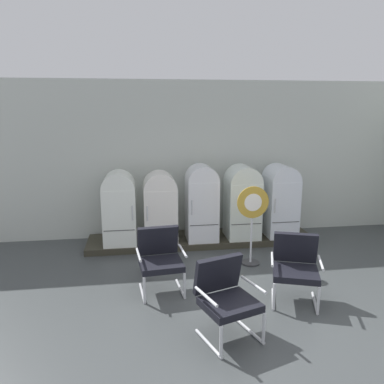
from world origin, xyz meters
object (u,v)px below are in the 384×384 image
refrigerator_3 (242,200)px  armchair_right (295,265)px  sign_stand (252,223)px  refrigerator_0 (119,206)px  refrigerator_2 (202,200)px  armchair_left (160,257)px  refrigerator_1 (160,205)px  refrigerator_4 (280,198)px  armchair_center (226,294)px

refrigerator_3 → armchair_right: (0.11, -2.41, -0.37)m
sign_stand → refrigerator_0: bearing=154.4°
refrigerator_0 → refrigerator_2: size_ratio=0.94×
refrigerator_2 → armchair_right: refrigerator_2 is taller
refrigerator_2 → refrigerator_3: size_ratio=1.02×
armchair_left → armchair_right: (1.88, -0.57, 0.00)m
refrigerator_1 → refrigerator_4: (2.45, 0.05, 0.04)m
refrigerator_1 → armchair_right: 2.98m
refrigerator_4 → sign_stand: refrigerator_4 is taller
refrigerator_2 → refrigerator_3: refrigerator_2 is taller
refrigerator_1 → armchair_center: refrigerator_1 is taller
refrigerator_1 → armchair_left: refrigerator_1 is taller
refrigerator_2 → armchair_left: size_ratio=1.58×
refrigerator_1 → refrigerator_2: bearing=-0.2°
refrigerator_3 → armchair_center: 3.32m
armchair_right → sign_stand: size_ratio=0.68×
refrigerator_3 → sign_stand: size_ratio=1.04×
refrigerator_4 → refrigerator_2: bearing=-178.3°
refrigerator_1 → refrigerator_3: refrigerator_3 is taller
refrigerator_1 → armchair_right: (1.76, -2.39, -0.32)m
refrigerator_3 → armchair_center: bearing=-108.8°
armchair_right → armchair_left: bearing=163.0°
refrigerator_4 → armchair_right: 2.56m
refrigerator_2 → armchair_center: (-0.23, -3.10, -0.39)m
refrigerator_2 → refrigerator_3: 0.83m
refrigerator_4 → armchair_left: 3.19m
refrigerator_2 → armchair_left: refrigerator_2 is taller
refrigerator_2 → armchair_left: (-0.94, -1.81, -0.39)m
armchair_right → sign_stand: (-0.25, 1.30, 0.22)m
refrigerator_2 → armchair_right: (0.94, -2.39, -0.39)m
refrigerator_3 → sign_stand: (-0.14, -1.11, -0.15)m
refrigerator_2 → refrigerator_4: size_ratio=1.03×
refrigerator_1 → refrigerator_4: bearing=1.1°
refrigerator_4 → sign_stand: bearing=-129.6°
refrigerator_3 → refrigerator_1: bearing=-179.3°
refrigerator_3 → armchair_left: 2.57m
refrigerator_3 → refrigerator_4: 0.80m
armchair_left → armchair_center: size_ratio=1.00×
armchair_left → armchair_right: same height
refrigerator_1 → refrigerator_4: size_ratio=0.95×
refrigerator_4 → armchair_right: size_ratio=1.53×
refrigerator_0 → armchair_left: refrigerator_0 is taller
refrigerator_2 → sign_stand: 1.30m
armchair_center → sign_stand: 2.23m
refrigerator_0 → refrigerator_3: (2.43, 0.01, 0.03)m
refrigerator_1 → refrigerator_3: bearing=0.7°
refrigerator_3 → armchair_right: refrigerator_3 is taller
refrigerator_2 → armchair_left: 2.08m
refrigerator_0 → armchair_right: 3.51m
refrigerator_3 → sign_stand: 1.12m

